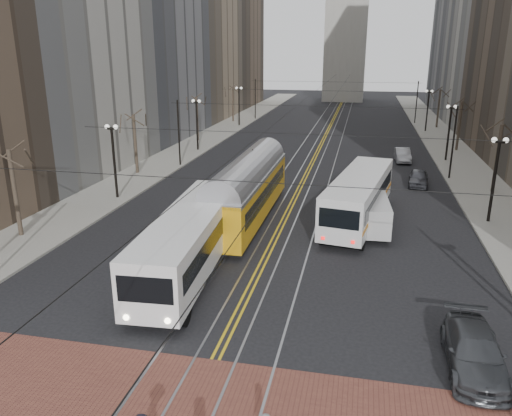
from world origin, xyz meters
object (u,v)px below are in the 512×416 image
at_px(transit_bus, 191,242).
at_px(sedan_silver, 403,155).
at_px(streetcar, 248,195).
at_px(sedan_parked, 474,351).
at_px(cargo_van, 372,216).
at_px(sedan_grey, 418,178).
at_px(rear_bus, 359,199).

distance_m(transit_bus, sedan_silver, 33.10).
bearing_deg(streetcar, transit_bus, -96.11).
bearing_deg(sedan_parked, streetcar, 129.84).
distance_m(cargo_van, sedan_grey, 13.35).
relative_size(streetcar, sedan_silver, 3.54).
bearing_deg(transit_bus, cargo_van, 37.21).
bearing_deg(transit_bus, sedan_grey, 53.75).
relative_size(streetcar, sedan_grey, 3.66).
bearing_deg(rear_bus, transit_bus, -120.61).
bearing_deg(cargo_van, streetcar, 169.80).
relative_size(sedan_silver, sedan_parked, 0.85).
bearing_deg(sedan_parked, sedan_silver, 91.42).
distance_m(rear_bus, cargo_van, 2.26).
bearing_deg(sedan_parked, rear_bus, 106.73).
height_order(rear_bus, sedan_parked, rear_bus).
distance_m(sedan_grey, sedan_parked, 26.69).
height_order(transit_bus, sedan_silver, transit_bus).
bearing_deg(sedan_grey, sedan_silver, 99.83).
distance_m(streetcar, sedan_parked, 19.15).
relative_size(rear_bus, sedan_silver, 2.99).
bearing_deg(cargo_van, transit_bus, -143.29).
bearing_deg(sedan_parked, sedan_grey, 90.03).
height_order(streetcar, sedan_grey, streetcar).
xyz_separation_m(cargo_van, sedan_parked, (3.59, -13.96, -0.38)).
xyz_separation_m(transit_bus, sedan_parked, (13.00, -5.89, -0.93)).
relative_size(sedan_grey, sedan_silver, 0.97).
height_order(transit_bus, rear_bus, transit_bus).
xyz_separation_m(streetcar, sedan_parked, (12.00, -14.89, -1.03)).
bearing_deg(sedan_grey, cargo_van, -101.95).
bearing_deg(cargo_van, rear_bus, 110.76).
distance_m(rear_bus, sedan_parked, 16.60).
bearing_deg(cargo_van, sedan_parked, -79.46).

